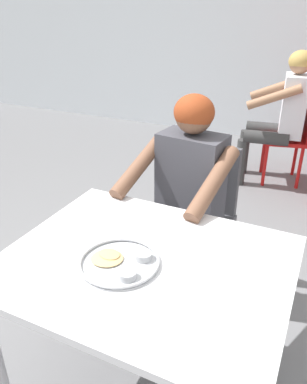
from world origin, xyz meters
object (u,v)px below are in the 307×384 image
at_px(diner_foreground, 182,190).
at_px(patron_background, 283,108).
at_px(thali_tray, 120,262).
at_px(chair_foreground, 199,208).
at_px(table_foreground, 146,276).
at_px(chair_red_left, 293,134).

xyz_separation_m(diner_foreground, patron_background, (0.21, 1.93, 0.02)).
bearing_deg(diner_foreground, thali_tray, -86.88).
bearing_deg(thali_tray, diner_foreground, 93.12).
bearing_deg(chair_foreground, table_foreground, -84.31).
bearing_deg(chair_red_left, thali_tray, -96.15).
height_order(table_foreground, diner_foreground, diner_foreground).
bearing_deg(table_foreground, chair_red_left, 85.18).
distance_m(chair_foreground, diner_foreground, 0.31).
height_order(table_foreground, thali_tray, thali_tray).
bearing_deg(table_foreground, chair_foreground, 95.69).
bearing_deg(diner_foreground, chair_red_left, 80.64).
xyz_separation_m(table_foreground, diner_foreground, (-0.11, 0.64, 0.06)).
relative_size(thali_tray, chair_foreground, 0.34).
relative_size(table_foreground, chair_foreground, 1.20).
bearing_deg(table_foreground, thali_tray, -136.66).
distance_m(thali_tray, chair_red_left, 2.75).
height_order(diner_foreground, chair_red_left, diner_foreground).
relative_size(thali_tray, diner_foreground, 0.25).
relative_size(table_foreground, patron_background, 0.84).
distance_m(chair_foreground, patron_background, 1.74).
bearing_deg(chair_red_left, table_foreground, -94.82).
bearing_deg(chair_foreground, patron_background, 83.59).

